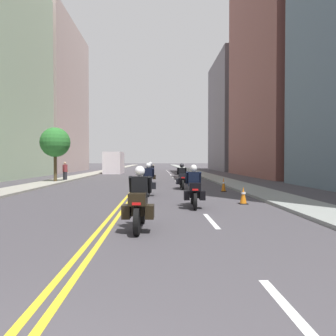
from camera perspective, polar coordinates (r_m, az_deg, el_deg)
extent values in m
plane|color=#423F43|center=(49.64, -3.32, -0.67)|extent=(264.00, 264.00, 0.00)
cube|color=gray|center=(50.28, -11.09, -0.60)|extent=(2.02, 144.00, 0.12)
cube|color=gray|center=(49.92, 4.50, -0.59)|extent=(2.02, 144.00, 0.12)
cube|color=yellow|center=(49.64, -3.46, -0.66)|extent=(0.12, 132.00, 0.01)
cube|color=yellow|center=(49.64, -3.19, -0.66)|extent=(0.12, 132.00, 0.01)
cube|color=silver|center=(4.28, 21.19, -22.88)|extent=(0.14, 2.40, 0.01)
cube|color=silver|center=(9.87, 7.31, -8.87)|extent=(0.14, 2.40, 0.01)
cube|color=silver|center=(15.76, 3.86, -5.02)|extent=(0.14, 2.40, 0.01)
cube|color=silver|center=(21.71, 2.31, -3.27)|extent=(0.14, 2.40, 0.01)
cube|color=silver|center=(27.69, 1.43, -2.27)|extent=(0.14, 2.40, 0.01)
cube|color=silver|center=(33.67, 0.86, -1.62)|extent=(0.14, 2.40, 0.01)
cube|color=silver|center=(39.66, 0.46, -1.17)|extent=(0.14, 2.40, 0.01)
cube|color=silver|center=(45.65, 0.17, -0.84)|extent=(0.14, 2.40, 0.01)
cube|color=silver|center=(51.64, -0.05, -0.58)|extent=(0.14, 2.40, 0.01)
cube|color=silver|center=(57.64, -0.23, -0.38)|extent=(0.14, 2.40, 0.01)
cube|color=brown|center=(41.04, 19.73, 18.73)|extent=(9.06, 18.37, 28.12)
cube|color=#2D3847|center=(41.36, 25.59, 8.55)|extent=(0.04, 15.43, 0.90)
cube|color=#2D3847|center=(42.33, 25.66, 15.49)|extent=(0.04, 15.43, 0.90)
cube|color=#2D3847|center=(43.88, 25.74, 22.03)|extent=(0.04, 15.43, 0.90)
cube|color=#BAA39C|center=(54.87, -19.91, 11.09)|extent=(8.67, 19.36, 22.22)
cube|color=#2D3847|center=(55.70, -24.14, 5.15)|extent=(0.04, 16.26, 0.90)
cube|color=#2D3847|center=(56.13, -24.18, 9.30)|extent=(0.04, 16.26, 0.90)
cube|color=#2D3847|center=(56.84, -24.22, 13.37)|extent=(0.04, 16.26, 0.90)
cube|color=#2D3847|center=(57.84, -24.26, 17.32)|extent=(0.04, 16.26, 0.90)
cube|color=slate|center=(58.77, 12.66, 8.73)|extent=(9.51, 16.09, 18.66)
cube|color=#2D3847|center=(59.71, 17.09, 4.09)|extent=(0.04, 13.51, 0.90)
cube|color=#2D3847|center=(60.18, 17.13, 8.98)|extent=(0.04, 13.51, 0.90)
cube|color=#2D3847|center=(61.08, 17.16, 13.76)|extent=(0.04, 13.51, 0.90)
cylinder|color=black|center=(9.38, -4.36, -7.35)|extent=(0.15, 0.67, 0.67)
cylinder|color=black|center=(7.89, -5.31, -9.01)|extent=(0.15, 0.67, 0.67)
cube|color=silver|center=(9.34, -4.37, -5.20)|extent=(0.15, 0.33, 0.04)
cube|color=black|center=(8.59, -4.80, -6.27)|extent=(0.37, 1.16, 0.40)
cube|color=black|center=(7.89, -5.26, -5.34)|extent=(0.41, 0.38, 0.28)
cube|color=red|center=(7.72, -5.40, -6.09)|extent=(0.20, 0.04, 0.06)
cube|color=black|center=(8.19, -7.06, -7.35)|extent=(0.22, 0.45, 0.32)
cube|color=black|center=(8.14, -3.12, -7.41)|extent=(0.22, 0.45, 0.32)
cube|color=#B2C1CC|center=(9.03, -4.52, -3.47)|extent=(0.36, 0.14, 0.36)
cube|color=black|center=(8.50, -4.84, -3.22)|extent=(0.41, 0.28, 0.52)
cylinder|color=black|center=(8.67, -6.33, -2.80)|extent=(0.11, 0.28, 0.45)
cylinder|color=black|center=(8.62, -3.15, -2.82)|extent=(0.11, 0.28, 0.45)
sphere|color=white|center=(8.50, -4.82, -0.51)|extent=(0.26, 0.26, 0.26)
cylinder|color=black|center=(13.44, 4.15, -4.83)|extent=(0.14, 0.62, 0.61)
cylinder|color=black|center=(11.83, 4.63, -5.68)|extent=(0.14, 0.62, 0.61)
cube|color=silver|center=(13.41, 4.16, -3.45)|extent=(0.15, 0.33, 0.04)
cube|color=black|center=(12.61, 4.38, -3.96)|extent=(0.37, 1.25, 0.40)
cube|color=black|center=(11.86, 4.60, -3.23)|extent=(0.42, 0.38, 0.28)
cube|color=red|center=(11.67, 4.67, -3.70)|extent=(0.20, 0.04, 0.06)
cube|color=black|center=(12.11, 3.20, -4.65)|extent=(0.22, 0.45, 0.32)
cube|color=black|center=(12.15, 5.85, -4.64)|extent=(0.22, 0.45, 0.32)
cube|color=#B2C1CC|center=(13.10, 4.23, -2.10)|extent=(0.36, 0.14, 0.36)
cube|color=black|center=(12.52, 4.40, -1.88)|extent=(0.41, 0.28, 0.53)
cylinder|color=black|center=(12.65, 3.27, -1.61)|extent=(0.11, 0.28, 0.45)
cylinder|color=black|center=(12.69, 5.43, -1.61)|extent=(0.11, 0.28, 0.45)
sphere|color=white|center=(12.53, 4.39, -0.03)|extent=(0.26, 0.26, 0.26)
cylinder|color=black|center=(17.68, -3.24, -3.27)|extent=(0.14, 0.66, 0.65)
cylinder|color=black|center=(16.10, -3.45, -3.73)|extent=(0.14, 0.66, 0.65)
cube|color=silver|center=(17.66, -3.24, -2.15)|extent=(0.14, 0.32, 0.04)
cube|color=black|center=(16.87, -3.34, -2.54)|extent=(0.33, 1.21, 0.40)
cube|color=black|center=(16.14, -3.44, -1.94)|extent=(0.40, 0.36, 0.28)
cube|color=red|center=(15.96, -3.47, -2.26)|extent=(0.20, 0.03, 0.06)
cube|color=black|center=(16.42, -4.38, -3.00)|extent=(0.20, 0.44, 0.32)
cube|color=black|center=(16.39, -2.42, -3.01)|extent=(0.20, 0.44, 0.32)
cube|color=#B2C1CC|center=(17.36, -3.28, -1.18)|extent=(0.36, 0.13, 0.36)
cube|color=black|center=(16.79, -3.35, -0.95)|extent=(0.40, 0.26, 0.54)
cylinder|color=black|center=(16.95, -4.14, -0.76)|extent=(0.10, 0.28, 0.45)
cylinder|color=black|center=(16.94, -2.52, -0.76)|extent=(0.10, 0.28, 0.45)
sphere|color=white|center=(16.81, -3.35, 0.45)|extent=(0.26, 0.26, 0.26)
cylinder|color=black|center=(21.25, 2.19, -2.55)|extent=(0.11, 0.62, 0.62)
cylinder|color=black|center=(19.64, 2.55, -2.87)|extent=(0.11, 0.62, 0.62)
cube|color=silver|center=(21.23, 2.20, -1.66)|extent=(0.14, 0.32, 0.04)
cube|color=black|center=(20.43, 2.37, -1.92)|extent=(0.33, 1.23, 0.40)
cube|color=black|center=(19.69, 2.53, -1.40)|extent=(0.40, 0.36, 0.28)
cube|color=red|center=(19.51, 2.58, -1.66)|extent=(0.20, 0.03, 0.06)
cube|color=black|center=(19.93, 1.67, -2.29)|extent=(0.20, 0.44, 0.32)
cube|color=black|center=(19.98, 3.27, -2.28)|extent=(0.20, 0.44, 0.32)
cube|color=#B2C1CC|center=(20.92, 2.26, -0.80)|extent=(0.36, 0.12, 0.36)
cube|color=black|center=(20.36, 2.38, -0.66)|extent=(0.40, 0.26, 0.50)
cylinder|color=black|center=(20.49, 1.68, -0.50)|extent=(0.10, 0.28, 0.45)
cylinder|color=black|center=(20.52, 3.01, -0.50)|extent=(0.10, 0.28, 0.45)
sphere|color=black|center=(20.38, 2.37, 0.44)|extent=(0.26, 0.26, 0.26)
cylinder|color=black|center=(25.95, -3.05, -1.81)|extent=(0.13, 0.65, 0.64)
cylinder|color=black|center=(24.49, -2.97, -2.00)|extent=(0.13, 0.65, 0.64)
cube|color=silver|center=(25.93, -3.05, -1.05)|extent=(0.16, 0.33, 0.04)
cube|color=black|center=(25.21, -3.01, -1.26)|extent=(0.37, 1.12, 0.40)
cube|color=black|center=(24.54, -2.97, -0.82)|extent=(0.42, 0.38, 0.28)
cube|color=red|center=(24.36, -2.96, -1.02)|extent=(0.20, 0.04, 0.06)
cube|color=black|center=(24.77, -3.63, -1.54)|extent=(0.22, 0.45, 0.32)
cube|color=black|center=(24.78, -2.34, -1.54)|extent=(0.22, 0.45, 0.32)
cube|color=#B2C1CC|center=(25.66, -3.04, -0.37)|extent=(0.37, 0.14, 0.36)
cube|color=black|center=(25.14, -3.01, -0.19)|extent=(0.41, 0.28, 0.55)
cylinder|color=black|center=(25.28, -3.56, -0.07)|extent=(0.11, 0.29, 0.45)
cylinder|color=black|center=(25.30, -2.48, -0.06)|extent=(0.11, 0.29, 0.45)
sphere|color=white|center=(25.16, -3.01, 0.76)|extent=(0.26, 0.26, 0.26)
cube|color=black|center=(13.76, 12.68, -5.93)|extent=(0.34, 0.34, 0.03)
cone|color=orange|center=(13.73, 12.69, -4.50)|extent=(0.27, 0.27, 0.66)
cylinder|color=white|center=(13.72, 12.69, -4.17)|extent=(0.18, 0.18, 0.08)
cube|color=black|center=(18.96, 9.42, -3.92)|extent=(0.30, 0.30, 0.03)
cone|color=orange|center=(18.93, 9.43, -2.74)|extent=(0.24, 0.24, 0.75)
cylinder|color=white|center=(18.93, 9.43, -2.47)|extent=(0.16, 0.16, 0.08)
cube|color=#2A2A31|center=(29.06, -17.10, -1.40)|extent=(0.29, 0.33, 0.77)
cube|color=#9E383D|center=(29.04, -17.11, -0.04)|extent=(0.34, 0.42, 0.61)
sphere|color=tan|center=(29.03, -17.12, 0.80)|extent=(0.22, 0.22, 0.22)
cube|color=olive|center=(29.22, -16.85, -0.43)|extent=(0.15, 0.19, 0.24)
cylinder|color=#483A21|center=(27.37, -18.62, 0.06)|extent=(0.24, 0.24, 2.34)
sphere|color=#2C722E|center=(27.40, -18.65, 4.18)|extent=(2.29, 2.29, 2.29)
cube|color=silver|center=(47.44, -8.71, 0.55)|extent=(2.00, 1.80, 2.20)
cube|color=silver|center=(44.46, -9.18, 0.88)|extent=(2.20, 5.20, 2.80)
cylinder|color=black|center=(47.05, -8.77, -0.25)|extent=(2.00, 0.90, 0.90)
cylinder|color=black|center=(42.89, -9.45, -0.40)|extent=(2.00, 0.90, 0.90)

